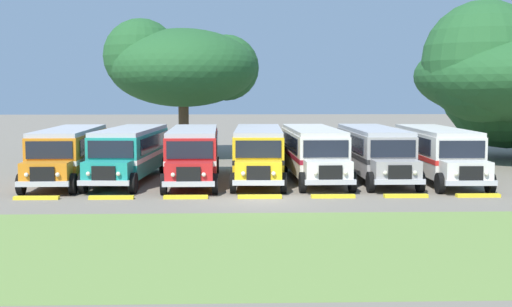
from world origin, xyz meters
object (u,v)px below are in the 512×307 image
at_px(parked_bus_slot_2, 193,152).
at_px(parked_bus_slot_5, 374,151).
at_px(parked_bus_slot_6, 437,151).
at_px(broad_shade_tree, 183,65).
at_px(parked_bus_slot_4, 313,151).
at_px(parked_bus_slot_1, 130,151).
at_px(parked_bus_slot_3, 258,151).
at_px(parked_bus_slot_0, 69,152).

relative_size(parked_bus_slot_2, parked_bus_slot_5, 1.00).
relative_size(parked_bus_slot_6, broad_shade_tree, 0.94).
bearing_deg(parked_bus_slot_4, parked_bus_slot_2, -87.81).
bearing_deg(broad_shade_tree, parked_bus_slot_4, -57.95).
bearing_deg(parked_bus_slot_1, parked_bus_slot_3, 92.92).
distance_m(parked_bus_slot_4, broad_shade_tree, 15.80).
distance_m(parked_bus_slot_2, broad_shade_tree, 14.12).
bearing_deg(parked_bus_slot_2, parked_bus_slot_1, -98.45).
xyz_separation_m(parked_bus_slot_1, parked_bus_slot_3, (6.94, -0.14, 0.00)).
relative_size(parked_bus_slot_1, parked_bus_slot_3, 1.00).
distance_m(parked_bus_slot_1, parked_bus_slot_5, 13.29).
distance_m(parked_bus_slot_2, parked_bus_slot_4, 6.51).
height_order(parked_bus_slot_0, parked_bus_slot_3, same).
xyz_separation_m(parked_bus_slot_3, parked_bus_slot_4, (3.00, 0.09, 0.00)).
height_order(parked_bus_slot_6, broad_shade_tree, broad_shade_tree).
height_order(parked_bus_slot_4, parked_bus_slot_5, same).
bearing_deg(parked_bus_slot_1, parked_bus_slot_6, 92.07).
bearing_deg(parked_bus_slot_0, parked_bus_slot_3, 89.45).
distance_m(parked_bus_slot_1, parked_bus_slot_6, 16.61).
xyz_separation_m(parked_bus_slot_2, parked_bus_slot_5, (9.84, 0.41, 0.00)).
height_order(parked_bus_slot_5, parked_bus_slot_6, same).
bearing_deg(parked_bus_slot_6, parked_bus_slot_5, -98.30).
bearing_deg(parked_bus_slot_2, parked_bus_slot_4, 92.88).
distance_m(parked_bus_slot_0, parked_bus_slot_6, 19.84).
height_order(parked_bus_slot_0, broad_shade_tree, broad_shade_tree).
relative_size(parked_bus_slot_2, broad_shade_tree, 0.94).
height_order(parked_bus_slot_1, parked_bus_slot_2, same).
bearing_deg(parked_bus_slot_5, parked_bus_slot_1, -90.69).
bearing_deg(parked_bus_slot_5, parked_bus_slot_0, -89.86).
bearing_deg(parked_bus_slot_0, parked_bus_slot_5, 89.59).
distance_m(parked_bus_slot_4, parked_bus_slot_5, 3.35).
xyz_separation_m(parked_bus_slot_2, parked_bus_slot_4, (6.49, 0.41, 0.00)).
bearing_deg(parked_bus_slot_2, parked_bus_slot_6, 88.70).
bearing_deg(broad_shade_tree, parked_bus_slot_3, -68.84).
bearing_deg(parked_bus_slot_3, parked_bus_slot_5, 92.99).
bearing_deg(parked_bus_slot_4, parked_bus_slot_6, 83.95).
xyz_separation_m(parked_bus_slot_2, parked_bus_slot_3, (3.50, 0.32, 0.00)).
bearing_deg(parked_bus_slot_1, parked_bus_slot_2, 86.42).
bearing_deg(parked_bus_slot_0, broad_shade_tree, 156.84).
distance_m(parked_bus_slot_6, broad_shade_tree, 20.34).
height_order(parked_bus_slot_0, parked_bus_slot_4, same).
height_order(parked_bus_slot_1, parked_bus_slot_5, same).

